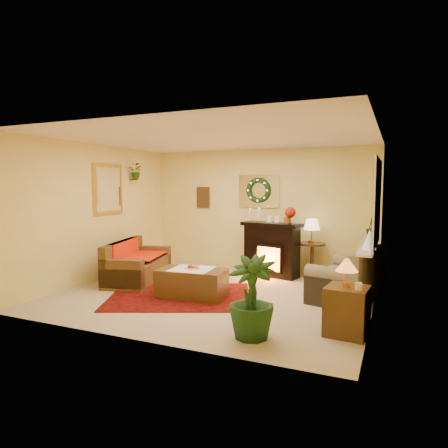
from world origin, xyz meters
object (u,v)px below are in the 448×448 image
at_px(loveseat, 347,273).
at_px(end_table_square, 347,313).
at_px(sofa, 138,258).
at_px(coffee_table, 192,284).
at_px(side_table_round, 312,260).
at_px(fireplace, 272,249).

height_order(loveseat, end_table_square, loveseat).
relative_size(sofa, end_table_square, 2.97).
height_order(loveseat, coffee_table, loveseat).
height_order(sofa, end_table_square, sofa).
bearing_deg(loveseat, side_table_round, 134.11).
bearing_deg(fireplace, coffee_table, -96.43).
bearing_deg(fireplace, side_table_round, 34.10).
xyz_separation_m(fireplace, end_table_square, (1.78, -2.72, -0.28)).
bearing_deg(loveseat, sofa, -162.68).
bearing_deg(fireplace, end_table_square, -43.09).
bearing_deg(side_table_round, end_table_square, -71.18).
height_order(sofa, coffee_table, sofa).
xyz_separation_m(sofa, end_table_square, (4.03, -1.35, -0.16)).
height_order(fireplace, coffee_table, fireplace).
relative_size(sofa, loveseat, 1.23).
height_order(side_table_round, coffee_table, side_table_round).
bearing_deg(sofa, loveseat, -9.91).
bearing_deg(coffee_table, fireplace, 64.58).
xyz_separation_m(loveseat, side_table_round, (-0.82, 1.35, -0.09)).
relative_size(loveseat, side_table_round, 2.10).
bearing_deg(side_table_round, coffee_table, -123.09).
bearing_deg(sofa, end_table_square, -32.93).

